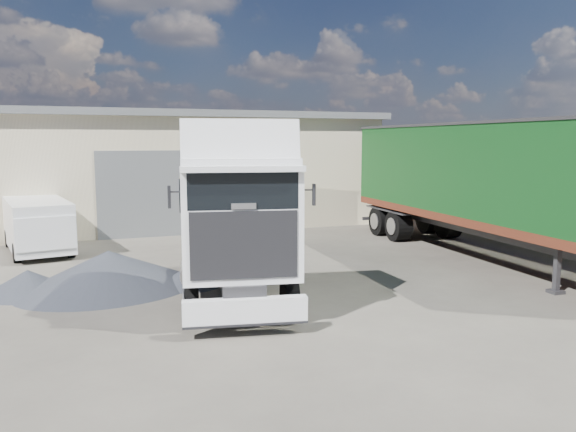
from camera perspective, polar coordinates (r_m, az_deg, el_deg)
name	(u,v)px	position (r m, az deg, el deg)	size (l,w,h in m)	color
ground	(269,293)	(14.99, -1.95, -7.81)	(120.00, 120.00, 0.00)	black
warehouse	(48,168)	(29.78, -23.17, 4.47)	(30.60, 12.60, 5.42)	beige
brick_boundary_wall	(478,205)	(25.56, 18.71, 1.08)	(0.35, 26.00, 2.50)	brown
tractor_unit	(236,231)	(13.39, -5.26, -1.51)	(3.68, 6.95, 4.45)	black
box_trailer	(485,176)	(20.16, 19.40, 3.83)	(3.56, 13.95, 4.60)	#2D2D30
panel_van	(38,226)	(21.93, -24.06, -0.92)	(2.69, 4.90, 1.90)	black
gravel_heap	(105,271)	(16.09, -18.06, -5.34)	(6.74, 6.27, 1.04)	#1F2229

